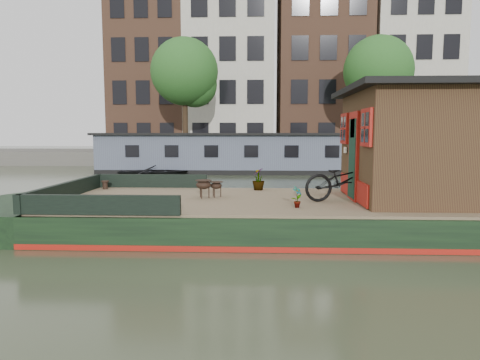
{
  "coord_description": "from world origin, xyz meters",
  "views": [
    {
      "loc": [
        -1.62,
        -9.31,
        2.09
      ],
      "look_at": [
        -2.05,
        0.5,
        1.02
      ],
      "focal_mm": 32.0,
      "sensor_mm": 36.0,
      "label": 1
    }
  ],
  "objects_px": {
    "brazier_front": "(216,189)",
    "dinghy": "(154,169)",
    "bicycle": "(344,180)",
    "brazier_rear": "(204,189)",
    "potted_plant_a": "(297,197)",
    "cabin": "(438,143)"
  },
  "relations": [
    {
      "from": "brazier_front",
      "to": "dinghy",
      "type": "distance_m",
      "value": 11.66
    },
    {
      "from": "bicycle",
      "to": "brazier_rear",
      "type": "height_order",
      "value": "bicycle"
    },
    {
      "from": "potted_plant_a",
      "to": "dinghy",
      "type": "xyz_separation_m",
      "value": [
        -5.83,
        12.21,
        -0.52
      ]
    },
    {
      "from": "dinghy",
      "to": "brazier_rear",
      "type": "bearing_deg",
      "value": -169.26
    },
    {
      "from": "cabin",
      "to": "brazier_front",
      "type": "xyz_separation_m",
      "value": [
        -4.77,
        0.25,
        -1.05
      ]
    },
    {
      "from": "dinghy",
      "to": "cabin",
      "type": "bearing_deg",
      "value": -149.93
    },
    {
      "from": "cabin",
      "to": "brazier_rear",
      "type": "distance_m",
      "value": 5.14
    },
    {
      "from": "cabin",
      "to": "brazier_rear",
      "type": "xyz_separation_m",
      "value": [
        -5.04,
        0.11,
        -1.02
      ]
    },
    {
      "from": "brazier_rear",
      "to": "bicycle",
      "type": "bearing_deg",
      "value": -5.3
    },
    {
      "from": "potted_plant_a",
      "to": "brazier_rear",
      "type": "relative_size",
      "value": 1.04
    },
    {
      "from": "potted_plant_a",
      "to": "dinghy",
      "type": "distance_m",
      "value": 13.54
    },
    {
      "from": "cabin",
      "to": "potted_plant_a",
      "type": "xyz_separation_m",
      "value": [
        -3.06,
        -1.06,
        -1.02
      ]
    },
    {
      "from": "dinghy",
      "to": "potted_plant_a",
      "type": "bearing_deg",
      "value": -162.98
    },
    {
      "from": "brazier_front",
      "to": "dinghy",
      "type": "relative_size",
      "value": 0.11
    },
    {
      "from": "potted_plant_a",
      "to": "dinghy",
      "type": "relative_size",
      "value": 0.13
    },
    {
      "from": "cabin",
      "to": "bicycle",
      "type": "distance_m",
      "value": 2.14
    },
    {
      "from": "bicycle",
      "to": "brazier_rear",
      "type": "distance_m",
      "value": 3.08
    },
    {
      "from": "brazier_rear",
      "to": "dinghy",
      "type": "relative_size",
      "value": 0.12
    },
    {
      "from": "brazier_front",
      "to": "brazier_rear",
      "type": "relative_size",
      "value": 0.88
    },
    {
      "from": "potted_plant_a",
      "to": "dinghy",
      "type": "bearing_deg",
      "value": 115.52
    },
    {
      "from": "brazier_rear",
      "to": "dinghy",
      "type": "bearing_deg",
      "value": 109.24
    },
    {
      "from": "bicycle",
      "to": "potted_plant_a",
      "type": "relative_size",
      "value": 4.12
    }
  ]
}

